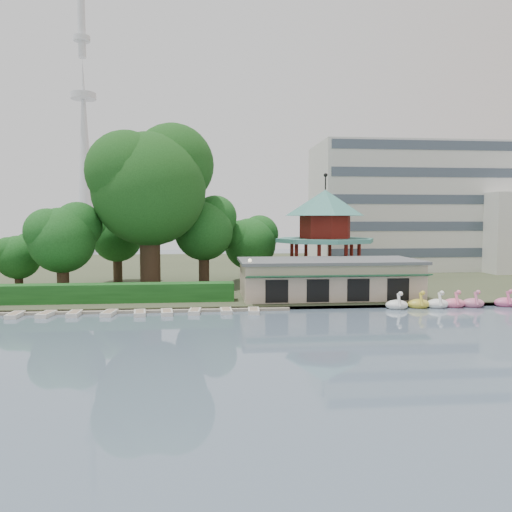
{
  "coord_description": "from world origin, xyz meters",
  "views": [
    {
      "loc": [
        -2.62,
        -28.83,
        8.53
      ],
      "look_at": [
        2.0,
        18.0,
        5.0
      ],
      "focal_mm": 35.0,
      "sensor_mm": 36.0,
      "label": 1
    }
  ],
  "objects": [
    {
      "name": "ground_plane",
      "position": [
        0.0,
        0.0,
        0.0
      ],
      "size": [
        220.0,
        220.0,
        0.0
      ],
      "primitive_type": "plane",
      "color": "slate",
      "rests_on": "ground"
    },
    {
      "name": "shore",
      "position": [
        0.0,
        52.0,
        0.2
      ],
      "size": [
        220.0,
        70.0,
        0.4
      ],
      "primitive_type": "cube",
      "color": "#424930",
      "rests_on": "ground"
    },
    {
      "name": "embankment",
      "position": [
        0.0,
        17.3,
        0.15
      ],
      "size": [
        220.0,
        0.6,
        0.3
      ],
      "primitive_type": "cube",
      "color": "gray",
      "rests_on": "ground"
    },
    {
      "name": "dock",
      "position": [
        -12.0,
        17.2,
        0.12
      ],
      "size": [
        34.0,
        1.6,
        0.24
      ],
      "primitive_type": "cube",
      "color": "gray",
      "rests_on": "ground"
    },
    {
      "name": "boathouse",
      "position": [
        10.0,
        21.97,
        2.37
      ],
      "size": [
        18.6,
        9.39,
        3.9
      ],
      "color": "#C0A992",
      "rests_on": "shore"
    },
    {
      "name": "pavilion",
      "position": [
        12.0,
        32.0,
        7.48
      ],
      "size": [
        12.4,
        12.4,
        13.5
      ],
      "color": "#C0A992",
      "rests_on": "shore"
    },
    {
      "name": "office_building",
      "position": [
        32.67,
        49.0,
        9.73
      ],
      "size": [
        38.0,
        18.0,
        20.0
      ],
      "color": "silver",
      "rests_on": "shore"
    },
    {
      "name": "broadcast_tower",
      "position": [
        -42.0,
        140.0,
        33.98
      ],
      "size": [
        8.0,
        8.0,
        96.0
      ],
      "color": "silver",
      "rests_on": "ground"
    },
    {
      "name": "hedge",
      "position": [
        -15.0,
        20.5,
        1.3
      ],
      "size": [
        30.0,
        2.0,
        1.8
      ],
      "primitive_type": "cube",
      "color": "#1C571D",
      "rests_on": "shore"
    },
    {
      "name": "lamp_post",
      "position": [
        1.5,
        19.0,
        3.34
      ],
      "size": [
        0.36,
        0.36,
        4.28
      ],
      "color": "black",
      "rests_on": "shore"
    },
    {
      "name": "big_tree",
      "position": [
        -8.83,
        28.2,
        12.74
      ],
      "size": [
        13.88,
        12.93,
        19.06
      ],
      "color": "#3A281C",
      "rests_on": "shore"
    },
    {
      "name": "small_trees",
      "position": [
        -10.77,
        31.68,
        6.46
      ],
      "size": [
        39.44,
        17.03,
        11.0
      ],
      "color": "#3A281C",
      "rests_on": "shore"
    },
    {
      "name": "swan_boats",
      "position": [
        24.92,
        16.6,
        0.4
      ],
      "size": [
        21.23,
        2.15,
        1.92
      ],
      "color": "white",
      "rests_on": "ground"
    },
    {
      "name": "moored_rowboats",
      "position": [
        -12.71,
        15.82,
        0.18
      ],
      "size": [
        29.99,
        2.75,
        0.36
      ],
      "color": "silver",
      "rests_on": "ground"
    }
  ]
}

